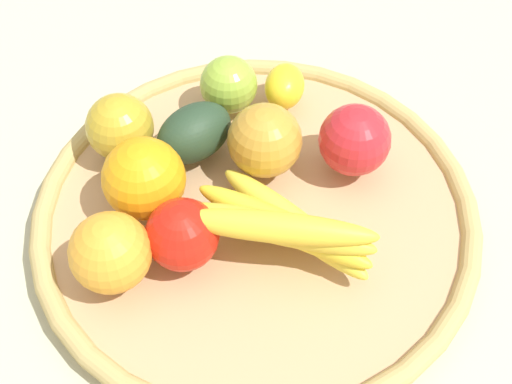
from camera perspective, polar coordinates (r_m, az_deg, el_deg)
The scene contains 12 objects.
ground_plane at distance 0.73m, azimuth -0.00°, elevation -2.66°, with size 2.40×2.40×0.00m, color #B7B99A.
basket at distance 0.71m, azimuth -0.00°, elevation -1.84°, with size 0.47×0.47×0.03m.
apple_3 at distance 0.71m, azimuth 8.32°, elevation 4.36°, with size 0.08×0.08×0.08m, color red.
apple_1 at distance 0.64m, azimuth -6.23°, elevation -3.59°, with size 0.07×0.07×0.07m, color red.
orange_0 at distance 0.68m, azimuth -9.44°, elevation 1.12°, with size 0.08×0.08×0.08m, color orange.
banana_bunch at distance 0.64m, azimuth 2.17°, elevation -2.91°, with size 0.19×0.13×0.07m.
apple_4 at distance 0.70m, azimuth 0.75°, elevation 4.36°, with size 0.08×0.08×0.08m, color #BC8C2F.
apple_2 at distance 0.77m, azimuth -2.32°, elevation 9.03°, with size 0.07×0.07×0.07m, color #8FB639.
apple_0 at distance 0.74m, azimuth -11.42°, elevation 5.39°, with size 0.07×0.07×0.07m, color gold.
avocado at distance 0.73m, azimuth -5.22°, elevation 5.01°, with size 0.09×0.06×0.06m, color #253D28.
orange_1 at distance 0.63m, azimuth -12.18°, elevation -5.01°, with size 0.08×0.08×0.08m, color gold.
lemon_0 at distance 0.79m, azimuth 2.43°, elevation 8.90°, with size 0.06×0.05×0.05m, color yellow.
Camera 1 is at (0.29, -0.31, 0.59)m, focal length 47.41 mm.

